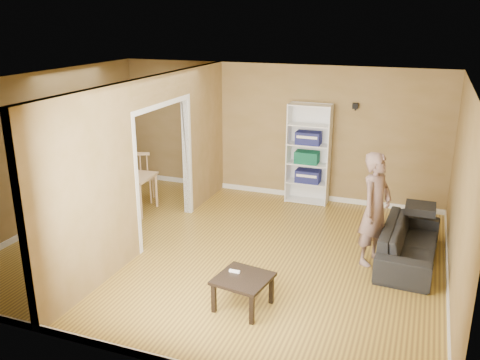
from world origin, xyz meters
name	(u,v)px	position (x,y,z in m)	size (l,w,h in m)	color
room_shell	(223,170)	(0.00, 0.00, 1.30)	(6.50, 6.50, 6.50)	#B08E32
partition	(151,162)	(-1.20, 0.00, 1.30)	(0.22, 5.50, 2.60)	#997B4D
wall_speaker	(355,106)	(1.50, 2.69, 1.90)	(0.10, 0.10, 0.10)	black
sofa	(410,237)	(2.70, 0.63, 0.37)	(0.83, 1.93, 0.73)	#303031
person	(376,200)	(2.19, 0.40, 0.98)	(0.55, 0.71, 1.95)	slate
bookshelf	(309,153)	(0.71, 2.60, 0.96)	(0.81, 0.35, 1.91)	white
paper_box_navy_a	(308,176)	(0.72, 2.56, 0.52)	(0.46, 0.30, 0.24)	navy
paper_box_teal	(307,157)	(0.68, 2.56, 0.89)	(0.44, 0.29, 0.23)	#246B6C
paper_box_navy_b	(309,138)	(0.69, 2.56, 1.27)	(0.46, 0.30, 0.24)	#1B1850
coffee_table	(243,282)	(0.85, -1.42, 0.36)	(0.63, 0.63, 0.42)	black
game_controller	(235,271)	(0.71, -1.34, 0.43)	(0.14, 0.04, 0.03)	white
dining_table	(123,179)	(-2.37, 0.93, 0.61)	(1.09, 0.73, 0.68)	tan
chair_left	(94,181)	(-3.09, 1.01, 0.46)	(0.42, 0.42, 0.93)	tan
chair_near	(107,196)	(-2.31, 0.31, 0.48)	(0.44, 0.44, 0.96)	tan
chair_far	(143,175)	(-2.30, 1.49, 0.51)	(0.47, 0.47, 1.03)	#D8B389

